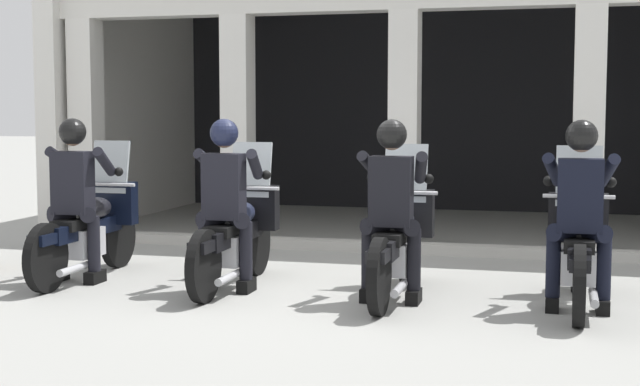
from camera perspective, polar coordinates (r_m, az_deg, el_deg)
ground_plane at (r=11.37m, az=3.62°, el=-3.22°), size 80.00×80.00×0.00m
station_building at (r=13.58m, az=7.09°, el=7.29°), size 9.64×4.95×3.45m
kerb_strip at (r=10.74m, az=4.78°, el=-3.40°), size 9.14×0.24×0.12m
motorcycle_far_left at (r=9.38m, az=-14.11°, el=-2.08°), size 0.62×2.04×1.35m
police_officer_far_left at (r=9.09m, az=-15.04°, el=0.45°), size 0.63×0.61×1.58m
motorcycle_center_left at (r=8.70m, az=-5.23°, el=-2.51°), size 0.62×2.04×1.35m
police_officer_center_left at (r=8.38m, az=-5.93°, el=0.21°), size 0.63×0.61×1.58m
motorcycle_center_right at (r=8.20m, az=4.84°, el=-2.97°), size 0.62×2.04×1.35m
police_officer_center_right at (r=7.88m, az=4.49°, el=-0.10°), size 0.63×0.61×1.58m
motorcycle_far_right at (r=8.10m, az=15.79°, el=-3.26°), size 0.62×2.04×1.35m
police_officer_far_right at (r=7.76m, az=15.89°, el=-0.36°), size 0.63×0.61×1.58m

